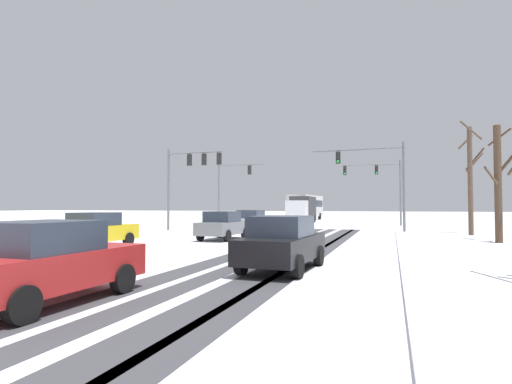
{
  "coord_description": "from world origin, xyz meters",
  "views": [
    {
      "loc": [
        8.08,
        -4.37,
        1.91
      ],
      "look_at": [
        0.0,
        19.85,
        2.8
      ],
      "focal_mm": 28.64,
      "sensor_mm": 36.0,
      "label": 1
    }
  ],
  "objects": [
    {
      "name": "traffic_signal_near_left",
      "position": [
        -7.04,
        24.36,
        4.75
      ],
      "size": [
        4.74,
        0.4,
        6.5
      ],
      "color": "slate",
      "rests_on": "ground"
    },
    {
      "name": "car_grey_second",
      "position": [
        -1.11,
        17.22,
        0.82
      ],
      "size": [
        1.9,
        4.13,
        1.62
      ],
      "color": "slate",
      "rests_on": "ground"
    },
    {
      "name": "car_yellow_cab_third",
      "position": [
        -4.87,
        11.15,
        0.82
      ],
      "size": [
        1.9,
        4.13,
        1.62
      ],
      "color": "yellow",
      "rests_on": "ground"
    },
    {
      "name": "bare_tree_sidewalk_far",
      "position": [
        13.03,
        25.73,
        3.88
      ],
      "size": [
        1.66,
        1.65,
        7.53
      ],
      "color": "brown",
      "rests_on": "ground"
    },
    {
      "name": "car_red_sixth",
      "position": [
        1.62,
        1.96,
        0.82
      ],
      "size": [
        1.88,
        4.13,
        1.62
      ],
      "color": "red",
      "rests_on": "ground"
    },
    {
      "name": "wheel_track_center",
      "position": [
        4.66,
        14.18,
        0.0
      ],
      "size": [
        1.0,
        31.19,
        0.01
      ],
      "primitive_type": "cube",
      "color": "#424247",
      "rests_on": "ground"
    },
    {
      "name": "bus_oncoming",
      "position": [
        -3.06,
        50.58,
        1.99
      ],
      "size": [
        2.94,
        11.08,
        3.38
      ],
      "color": "silver",
      "rests_on": "ground"
    },
    {
      "name": "wheel_track_oncoming",
      "position": [
        2.28,
        14.18,
        0.0
      ],
      "size": [
        0.9,
        31.19,
        0.01
      ],
      "primitive_type": "cube",
      "color": "#424247",
      "rests_on": "ground"
    },
    {
      "name": "bare_tree_sidewalk_mid",
      "position": [
        13.42,
        19.92,
        3.23
      ],
      "size": [
        1.64,
        1.73,
        6.18
      ],
      "color": "#4C3828",
      "rests_on": "ground"
    },
    {
      "name": "car_silver_lead",
      "position": [
        -1.88,
        24.42,
        0.82
      ],
      "size": [
        1.93,
        4.15,
        1.62
      ],
      "color": "#B7BABF",
      "rests_on": "ground"
    },
    {
      "name": "traffic_signal_far_left",
      "position": [
        -7.58,
        34.31,
        4.36
      ],
      "size": [
        4.98,
        0.39,
        6.5
      ],
      "color": "slate",
      "rests_on": "ground"
    },
    {
      "name": "wheel_track_left_lane",
      "position": [
        5.3,
        14.18,
        0.0
      ],
      "size": [
        0.74,
        31.19,
        0.01
      ],
      "primitive_type": "cube",
      "color": "#424247",
      "rests_on": "ground"
    },
    {
      "name": "traffic_signal_far_right",
      "position": [
        6.93,
        38.22,
        4.63
      ],
      "size": [
        5.74,
        0.67,
        6.5
      ],
      "color": "slate",
      "rests_on": "ground"
    },
    {
      "name": "traffic_signal_near_right",
      "position": [
        7.03,
        26.42,
        4.47
      ],
      "size": [
        6.69,
        0.41,
        6.5
      ],
      "color": "slate",
      "rests_on": "ground"
    },
    {
      "name": "car_black_fourth",
      "position": [
        4.96,
        7.5,
        0.82
      ],
      "size": [
        1.99,
        4.18,
        1.62
      ],
      "color": "black",
      "rests_on": "ground"
    },
    {
      "name": "wheel_track_right_lane",
      "position": [
        3.4,
        14.18,
        0.0
      ],
      "size": [
        0.71,
        31.19,
        0.01
      ],
      "primitive_type": "cube",
      "color": "#424247",
      "rests_on": "ground"
    },
    {
      "name": "box_truck_delivery",
      "position": [
        -1.68,
        41.39,
        1.63
      ],
      "size": [
        2.43,
        7.45,
        3.02
      ],
      "color": "silver",
      "rests_on": "ground"
    },
    {
      "name": "sidewalk_kerb_right",
      "position": [
        10.3,
        12.76,
        0.06
      ],
      "size": [
        4.0,
        31.19,
        0.12
      ],
      "primitive_type": "cube",
      "color": "white",
      "rests_on": "ground"
    }
  ]
}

